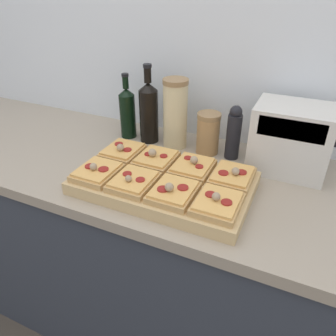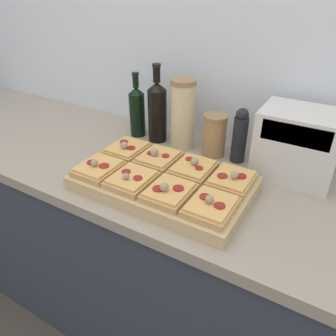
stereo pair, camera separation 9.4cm
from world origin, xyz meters
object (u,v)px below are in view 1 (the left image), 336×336
(grain_jar_tall, at_px, (175,114))
(pepper_mill, at_px, (234,133))
(cutting_board, at_px, (164,183))
(wine_bottle, at_px, (149,111))
(toaster_oven, at_px, (291,139))
(grain_jar_short, at_px, (208,133))
(olive_oil_bottle, at_px, (127,112))

(grain_jar_tall, xyz_separation_m, pepper_mill, (0.24, 0.00, -0.04))
(cutting_board, distance_m, wine_bottle, 0.38)
(wine_bottle, distance_m, toaster_oven, 0.55)
(wine_bottle, height_order, toaster_oven, wine_bottle)
(cutting_board, xyz_separation_m, wine_bottle, (-0.21, 0.30, 0.11))
(wine_bottle, relative_size, grain_jar_tall, 1.15)
(pepper_mill, bearing_deg, grain_jar_short, -180.00)
(grain_jar_tall, bearing_deg, grain_jar_short, -0.00)
(grain_jar_tall, distance_m, pepper_mill, 0.24)
(pepper_mill, bearing_deg, wine_bottle, 180.00)
(cutting_board, bearing_deg, wine_bottle, 124.93)
(grain_jar_tall, relative_size, grain_jar_short, 1.69)
(cutting_board, relative_size, wine_bottle, 1.77)
(cutting_board, distance_m, grain_jar_short, 0.31)
(grain_jar_tall, height_order, pepper_mill, grain_jar_tall)
(grain_jar_tall, distance_m, toaster_oven, 0.44)
(grain_jar_tall, height_order, toaster_oven, grain_jar_tall)
(pepper_mill, bearing_deg, grain_jar_tall, 180.00)
(olive_oil_bottle, distance_m, wine_bottle, 0.10)
(cutting_board, height_order, toaster_oven, toaster_oven)
(olive_oil_bottle, height_order, grain_jar_tall, grain_jar_tall)
(cutting_board, xyz_separation_m, olive_oil_bottle, (-0.31, 0.30, 0.09))
(olive_oil_bottle, bearing_deg, wine_bottle, 0.00)
(grain_jar_short, xyz_separation_m, pepper_mill, (0.10, 0.00, 0.02))
(cutting_board, relative_size, pepper_mill, 2.70)
(cutting_board, height_order, grain_jar_short, grain_jar_short)
(wine_bottle, bearing_deg, olive_oil_bottle, 180.00)
(grain_jar_short, bearing_deg, pepper_mill, 0.00)
(grain_jar_tall, relative_size, pepper_mill, 1.32)
(grain_jar_tall, xyz_separation_m, grain_jar_short, (0.14, -0.00, -0.06))
(grain_jar_short, relative_size, pepper_mill, 0.78)
(toaster_oven, bearing_deg, cutting_board, -138.93)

